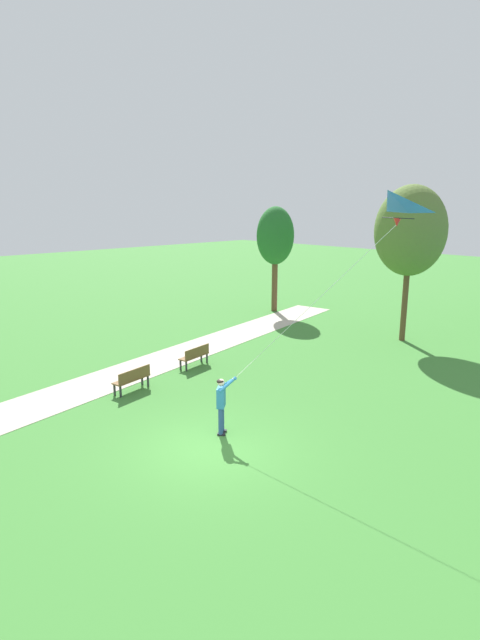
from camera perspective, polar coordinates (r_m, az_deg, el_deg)
ground_plane at (r=14.40m, az=-3.61°, el=-14.59°), size 120.00×120.00×0.00m
walkway_path at (r=20.88m, az=-12.32°, el=-5.83°), size 8.00×31.92×0.02m
person_kite_flyer at (r=14.76m, az=-2.12°, el=-9.37°), size 0.61×0.57×1.83m
flying_kite at (r=13.53m, az=16.66°, el=12.09°), size 4.06×3.15×5.21m
park_bench_near_walkway at (r=18.59m, az=-12.36°, el=-6.58°), size 0.70×1.55×0.88m
park_bench_far_walkway at (r=20.94m, az=-5.23°, el=-4.06°), size 0.70×1.55×0.88m
tree_behind_path at (r=25.50m, az=19.15°, el=9.71°), size 3.43×3.33×7.68m
tree_treeline_right at (r=31.32m, az=4.12°, el=9.61°), size 2.30×2.43×6.63m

